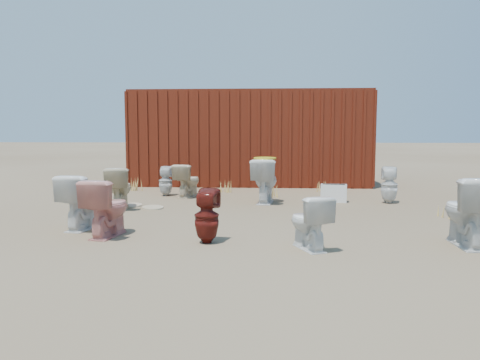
# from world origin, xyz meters

# --- Properties ---
(ground) EXTENTS (100.00, 100.00, 0.00)m
(ground) POSITION_xyz_m (0.00, 0.00, 0.00)
(ground) COLOR brown
(ground) RESTS_ON ground
(shipping_container) EXTENTS (6.00, 2.40, 2.40)m
(shipping_container) POSITION_xyz_m (0.00, 5.20, 1.20)
(shipping_container) COLOR #4C190C
(shipping_container) RESTS_ON ground
(toilet_front_a) EXTENTS (0.53, 0.82, 0.78)m
(toilet_front_a) POSITION_xyz_m (-2.14, -0.94, 0.39)
(toilet_front_a) COLOR white
(toilet_front_a) RESTS_ON ground
(toilet_front_pink) EXTENTS (0.55, 0.81, 0.76)m
(toilet_front_pink) POSITION_xyz_m (-1.63, -1.39, 0.38)
(toilet_front_pink) COLOR #DA887D
(toilet_front_pink) RESTS_ON ground
(toilet_front_c) EXTENTS (0.58, 0.72, 0.65)m
(toilet_front_c) POSITION_xyz_m (0.96, -1.90, 0.32)
(toilet_front_c) COLOR white
(toilet_front_c) RESTS_ON ground
(toilet_front_maroon) EXTENTS (0.34, 0.35, 0.67)m
(toilet_front_maroon) POSITION_xyz_m (-0.27, -1.68, 0.34)
(toilet_front_maroon) COLOR #5F1610
(toilet_front_maroon) RESTS_ON ground
(toilet_front_e) EXTENTS (0.48, 0.83, 0.85)m
(toilet_front_e) POSITION_xyz_m (2.88, -1.64, 0.42)
(toilet_front_e) COLOR silver
(toilet_front_e) RESTS_ON ground
(toilet_back_a) EXTENTS (0.30, 0.30, 0.64)m
(toilet_back_a) POSITION_xyz_m (-1.71, 2.49, 0.32)
(toilet_back_a) COLOR silver
(toilet_back_a) RESTS_ON ground
(toilet_back_beige_left) EXTENTS (0.52, 0.78, 0.75)m
(toilet_back_beige_left) POSITION_xyz_m (-2.16, 0.77, 0.37)
(toilet_back_beige_left) COLOR beige
(toilet_back_beige_left) RESTS_ON ground
(toilet_back_beige_right) EXTENTS (0.59, 0.77, 0.70)m
(toilet_back_beige_right) POSITION_xyz_m (-1.21, 2.34, 0.35)
(toilet_back_beige_right) COLOR beige
(toilet_back_beige_right) RESTS_ON ground
(toilet_back_yellowlid) EXTENTS (0.57, 0.89, 0.85)m
(toilet_back_yellowlid) POSITION_xyz_m (0.41, 1.65, 0.43)
(toilet_back_yellowlid) COLOR white
(toilet_back_yellowlid) RESTS_ON ground
(toilet_back_e) EXTENTS (0.37, 0.37, 0.70)m
(toilet_back_e) POSITION_xyz_m (2.80, 1.74, 0.35)
(toilet_back_e) COLOR white
(toilet_back_e) RESTS_ON ground
(yellow_lid) EXTENTS (0.43, 0.54, 0.02)m
(yellow_lid) POSITION_xyz_m (0.41, 1.65, 0.87)
(yellow_lid) COLOR gold
(yellow_lid) RESTS_ON toilet_back_yellowlid
(loose_tank) EXTENTS (0.53, 0.28, 0.35)m
(loose_tank) POSITION_xyz_m (1.76, 1.83, 0.17)
(loose_tank) COLOR white
(loose_tank) RESTS_ON ground
(loose_lid_near) EXTENTS (0.52, 0.59, 0.02)m
(loose_lid_near) POSITION_xyz_m (-1.60, 0.87, 0.01)
(loose_lid_near) COLOR #BFB08A
(loose_lid_near) RESTS_ON ground
(loose_lid_far) EXTENTS (0.46, 0.54, 0.02)m
(loose_lid_far) POSITION_xyz_m (-2.04, 1.13, 0.01)
(loose_lid_far) COLOR beige
(loose_lid_far) RESTS_ON ground
(weed_clump_a) EXTENTS (0.36, 0.36, 0.33)m
(weed_clump_a) POSITION_xyz_m (-2.52, 3.23, 0.17)
(weed_clump_a) COLOR tan
(weed_clump_a) RESTS_ON ground
(weed_clump_b) EXTENTS (0.32, 0.32, 0.27)m
(weed_clump_b) POSITION_xyz_m (0.62, 2.41, 0.14)
(weed_clump_b) COLOR tan
(weed_clump_b) RESTS_ON ground
(weed_clump_c) EXTENTS (0.36, 0.36, 0.29)m
(weed_clump_c) POSITION_xyz_m (1.81, 2.78, 0.14)
(weed_clump_c) COLOR tan
(weed_clump_c) RESTS_ON ground
(weed_clump_d) EXTENTS (0.30, 0.30, 0.26)m
(weed_clump_d) POSITION_xyz_m (-0.51, 3.19, 0.13)
(weed_clump_d) COLOR tan
(weed_clump_d) RESTS_ON ground
(weed_clump_e) EXTENTS (0.34, 0.34, 0.27)m
(weed_clump_e) POSITION_xyz_m (1.72, 3.50, 0.14)
(weed_clump_e) COLOR tan
(weed_clump_e) RESTS_ON ground
(weed_clump_f) EXTENTS (0.28, 0.28, 0.22)m
(weed_clump_f) POSITION_xyz_m (3.35, 0.24, 0.11)
(weed_clump_f) COLOR tan
(weed_clump_f) RESTS_ON ground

